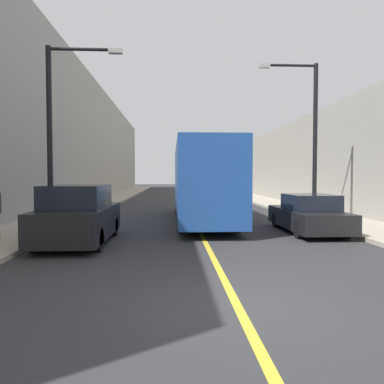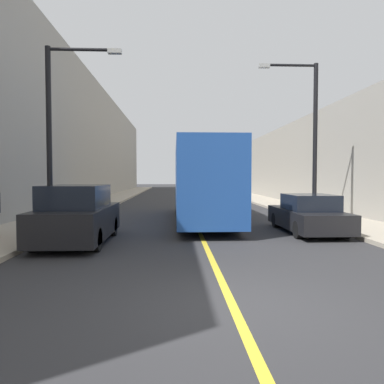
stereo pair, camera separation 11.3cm
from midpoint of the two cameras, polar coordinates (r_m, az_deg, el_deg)
The scene contains 11 objects.
ground_plane at distance 6.48m, azimuth 6.82°, elevation -17.01°, with size 200.00×200.00×0.00m, color #2D2D30.
sidewalk_left at distance 36.54m, azimuth -11.68°, elevation -0.94°, with size 2.95×72.00×0.15m, color #A89E8C.
sidewalk_right at distance 36.91m, azimuth 9.44°, elevation -0.89°, with size 2.95×72.00×0.15m, color #A89E8C.
building_row_left at distance 37.34m, azimuth -17.07°, elevation 7.54°, with size 4.00×72.00×11.17m, color gray.
building_row_right at distance 37.75m, azimuth 14.64°, elevation 3.89°, with size 4.00×72.00×6.40m, color gray.
road_center_line at distance 36.11m, azimuth -1.07°, elevation -1.04°, with size 0.16×72.00×0.01m, color gold.
bus at distance 18.07m, azimuth 1.61°, elevation 1.64°, with size 2.46×11.73×3.58m.
parked_suv_left at distance 12.56m, azimuth -16.80°, elevation -3.58°, with size 1.98×4.68×1.88m.
car_right_near at distance 15.03m, azimuth 17.45°, elevation -3.40°, with size 1.89×4.64×1.47m.
street_lamp_left at distance 14.77m, azimuth -19.74°, elevation 9.66°, with size 2.76×0.24×6.74m.
street_lamp_right at distance 18.38m, azimuth 17.67°, elevation 8.98°, with size 2.76×0.24×7.20m.
Camera 2 is at (-0.96, -6.03, 2.15)m, focal length 35.00 mm.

